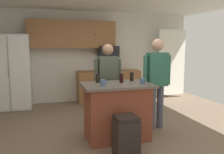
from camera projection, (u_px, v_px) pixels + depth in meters
floor at (113, 133)px, 4.36m from camera, size 7.04×7.04×0.00m
back_wall at (86, 57)px, 6.85m from camera, size 6.40×0.10×2.60m
french_door_window_panel at (171, 63)px, 7.21m from camera, size 0.90×0.06×2.00m
cabinet_run_upper at (72, 34)px, 6.46m from camera, size 2.40×0.38×0.75m
cabinet_run_lower at (108, 86)px, 6.82m from camera, size 1.80×0.63×0.90m
refrigerator at (11, 72)px, 5.94m from camera, size 0.95×0.76×1.90m
microwave_over_range at (108, 52)px, 6.71m from camera, size 0.56×0.40×0.32m
kitchen_island at (117, 111)px, 4.08m from camera, size 1.19×0.82×0.97m
person_guest_by_door at (108, 79)px, 4.75m from camera, size 0.57×0.22×1.65m
person_host_foreground at (157, 77)px, 4.50m from camera, size 0.57×0.23×1.75m
glass_stout_tall at (121, 78)px, 4.12m from camera, size 0.07×0.07×0.16m
mug_blue_stoneware at (103, 83)px, 3.77m from camera, size 0.12×0.08×0.11m
tumbler_amber at (98, 78)px, 4.14m from camera, size 0.08×0.08×0.15m
glass_pilsner at (132, 76)px, 4.34m from camera, size 0.07×0.07×0.16m
mug_ceramic_white at (142, 81)px, 4.00m from camera, size 0.12×0.08×0.10m
trash_bin at (126, 136)px, 3.43m from camera, size 0.34×0.34×0.61m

